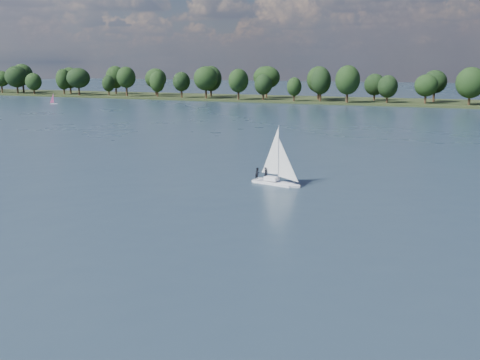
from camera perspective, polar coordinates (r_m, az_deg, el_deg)
name	(u,v)px	position (r m, az deg, el deg)	size (l,w,h in m)	color
ground	(337,137)	(122.38, 10.34, 4.53)	(700.00, 700.00, 0.00)	#233342
far_shore	(390,103)	(232.82, 15.70, 7.95)	(660.00, 40.00, 1.50)	black
sailboat	(274,167)	(73.32, 3.65, 1.39)	(6.80, 3.36, 8.62)	white
dinghy_pink	(54,101)	(229.30, -19.23, 7.93)	(3.03, 2.54, 4.61)	white
pontoon	(16,95)	(297.17, -22.81, 8.33)	(4.00, 2.00, 0.50)	#585A5D
treeline	(379,83)	(228.41, 14.64, 9.98)	(562.57, 74.10, 17.64)	black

